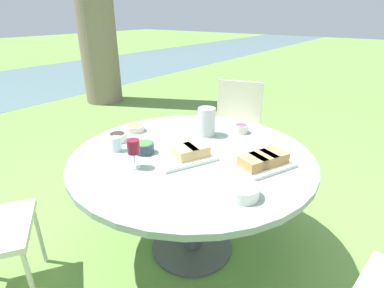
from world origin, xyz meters
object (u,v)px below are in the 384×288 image
Objects in this scene: chair_near_left at (236,121)px; dining_table at (192,167)px; water_pitcher at (206,122)px; wine_glass at (133,148)px.

dining_table is at bearing -164.17° from chair_near_left.
water_pitcher is (-0.87, -0.23, 0.29)m from chair_near_left.
chair_near_left is (1.16, 0.33, -0.10)m from dining_table.
wine_glass is at bearing 155.87° from dining_table.
chair_near_left reaches higher than wine_glass.
water_pitcher reaches higher than dining_table.
water_pitcher is at bearing -164.90° from chair_near_left.
wine_glass is at bearing -172.94° from chair_near_left.
chair_near_left is 1.53m from wine_glass.
wine_glass is (-1.49, -0.18, 0.31)m from chair_near_left.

